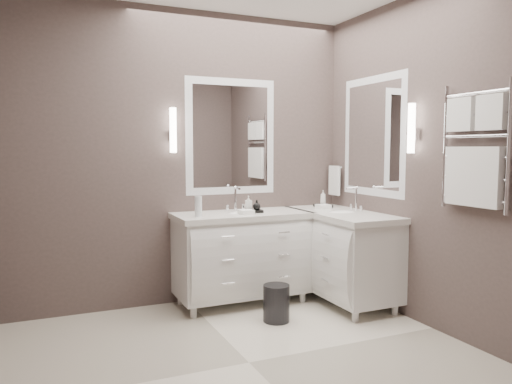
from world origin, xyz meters
name	(u,v)px	position (x,y,z in m)	size (l,w,h in m)	color
floor	(249,363)	(0.00, 0.00, -0.01)	(3.20, 3.00, 0.01)	white
wall_back	(185,158)	(0.00, 1.50, 1.35)	(3.20, 0.01, 2.70)	#483C3A
wall_front	(406,172)	(0.00, -1.50, 1.35)	(3.20, 0.01, 2.70)	#483C3A
wall_right	(438,160)	(1.60, 0.00, 1.35)	(0.01, 3.00, 2.70)	#483C3A
vanity_back	(242,252)	(0.45, 1.23, 0.49)	(1.24, 0.59, 0.97)	white
vanity_right	(341,250)	(1.33, 0.90, 0.49)	(0.59, 1.24, 0.97)	white
mirror_back	(231,137)	(0.45, 1.49, 1.55)	(0.90, 0.02, 1.10)	white
mirror_right	(373,136)	(1.59, 0.80, 1.55)	(0.02, 0.90, 1.10)	white
sconce_back	(173,131)	(-0.13, 1.43, 1.59)	(0.06, 0.06, 0.40)	white
sconce_right	(411,129)	(1.53, 0.22, 1.59)	(0.06, 0.06, 0.40)	white
towel_bar_corner	(334,180)	(1.54, 1.36, 1.12)	(0.03, 0.22, 0.30)	white
towel_ladder	(474,155)	(1.55, -0.40, 1.39)	(0.06, 0.58, 0.90)	white
waste_bin	(276,303)	(0.52, 0.65, 0.15)	(0.22, 0.22, 0.31)	black
amenity_tray_back	(252,211)	(0.54, 1.19, 0.86)	(0.17, 0.13, 0.03)	black
amenity_tray_right	(323,206)	(1.37, 1.30, 0.86)	(0.13, 0.17, 0.03)	black
water_bottle	(198,206)	(0.00, 1.12, 0.94)	(0.06, 0.06, 0.18)	silver
soap_bottle_a	(249,203)	(0.51, 1.21, 0.94)	(0.06, 0.06, 0.13)	white
soap_bottle_b	(257,205)	(0.57, 1.16, 0.92)	(0.07, 0.07, 0.09)	black
soap_bottle_c	(323,197)	(1.37, 1.30, 0.95)	(0.06, 0.06, 0.14)	white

